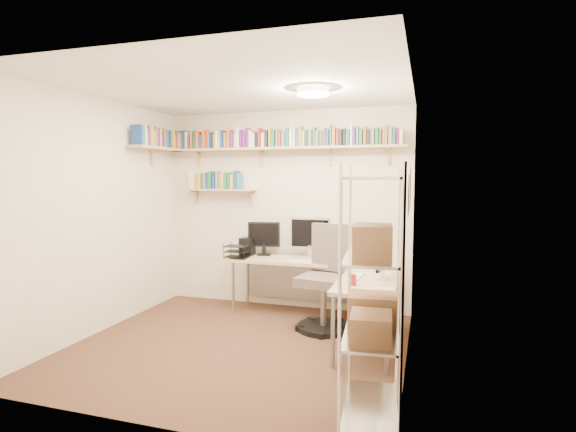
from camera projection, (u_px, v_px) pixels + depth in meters
The scene contains 6 objects.
ground at pixel (238, 346), 4.43m from camera, with size 3.20×3.20×0.00m, color #41271C.
room_shell at pixel (237, 189), 4.30m from camera, with size 3.24×3.04×2.52m.
wall_shelves at pixel (246, 148), 5.62m from camera, with size 3.12×1.09×0.80m.
corner_desk at pixel (310, 264), 5.15m from camera, with size 2.09×1.73×1.18m.
office_chair at pixel (326, 285), 4.92m from camera, with size 0.61×0.62×1.14m.
wire_rack at pixel (372, 293), 2.92m from camera, with size 0.43×0.78×1.75m.
Camera 1 is at (1.74, -3.97, 1.66)m, focal length 28.00 mm.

